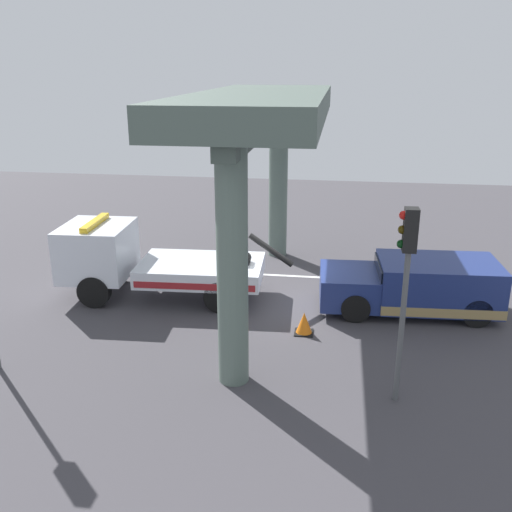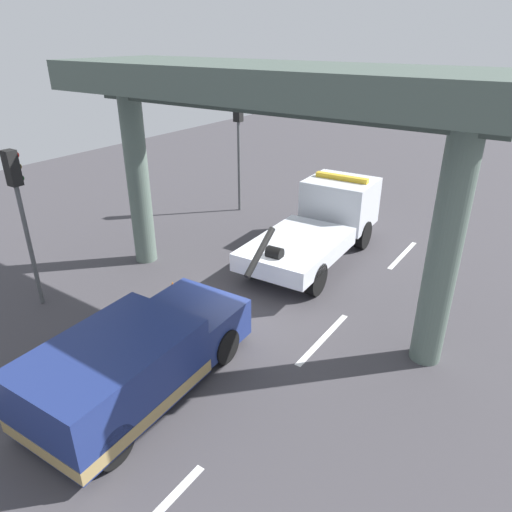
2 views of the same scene
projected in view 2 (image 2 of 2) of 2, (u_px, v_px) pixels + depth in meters
ground_plane at (247, 312)px, 13.03m from camera, size 60.00×40.00×0.10m
lane_stripe_mid at (323, 339)px, 11.79m from camera, size 2.60×0.16×0.01m
lane_stripe_east at (403, 255)px, 16.24m from camera, size 2.60×0.16×0.01m
tow_truck_white at (323, 221)px, 15.88m from camera, size 7.30×2.66×2.46m
towed_van_green at (134, 363)px, 9.71m from camera, size 5.29×2.42×1.58m
overpass_structure at (262, 102)px, 11.18m from camera, size 3.60×11.41×6.34m
traffic_light_far at (19, 196)px, 12.02m from camera, size 0.39×0.32×4.37m
traffic_light_mid at (239, 131)px, 18.99m from camera, size 0.39×0.32×4.66m
traffic_cone_orange at (173, 292)px, 13.36m from camera, size 0.51×0.51×0.61m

